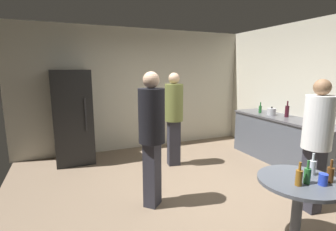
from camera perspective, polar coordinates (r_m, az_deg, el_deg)
The scene contains 17 objects.
ground_plane at distance 3.80m, azimuth 5.64°, elevation -18.87°, with size 5.20×5.20×0.10m, color #7A6651.
wall_back at distance 5.77m, azimuth -6.69°, elevation 5.86°, with size 5.32×0.06×2.70m, color beige.
wall_side_right at distance 5.15m, azimuth 32.68°, elevation 3.72°, with size 0.06×5.20×2.70m, color beige.
refrigerator at distance 5.18m, azimuth -20.78°, elevation -0.31°, with size 0.70×0.68×1.80m.
kitchen_counter at distance 5.38m, azimuth 24.69°, elevation -5.13°, with size 0.64×2.23×0.90m.
kettle at distance 5.43m, azimuth 22.50°, elevation 0.81°, with size 0.24×0.17×0.18m.
wine_bottle_on_counter at distance 5.33m, azimuth 25.44°, elevation 0.93°, with size 0.08×0.08×0.31m.
beer_bottle_on_counter at distance 5.62m, azimuth 20.23°, elevation 1.38°, with size 0.06×0.06×0.23m.
foreground_table at distance 2.91m, azimuth 27.62°, elevation -14.70°, with size 0.80×0.80×0.73m.
beer_bottle_amber at distance 2.70m, azimuth 27.63°, elevation -12.29°, with size 0.06×0.06×0.23m.
beer_bottle_brown at distance 2.92m, azimuth 32.99°, elevation -11.11°, with size 0.06×0.06×0.23m.
beer_bottle_green at distance 2.78m, azimuth 29.10°, elevation -11.77°, with size 0.06×0.06×0.23m.
beer_bottle_clear at distance 3.03m, azimuth 30.00°, elevation -10.09°, with size 0.06×0.06×0.23m.
plastic_cup_blue at distance 2.83m, azimuth 31.80°, elevation -12.26°, with size 0.08×0.08×0.11m, color blue.
person_in_white_shirt at distance 3.61m, azimuth 30.75°, elevation -4.07°, with size 0.35×0.35×1.70m.
person_in_black_shirt at distance 3.23m, azimuth -3.72°, elevation -3.18°, with size 0.48×0.48×1.78m.
person_in_olive_shirt at distance 4.65m, azimuth 1.35°, elevation 0.80°, with size 0.38×0.38×1.75m.
Camera 1 is at (-1.61, -2.90, 1.81)m, focal length 26.80 mm.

